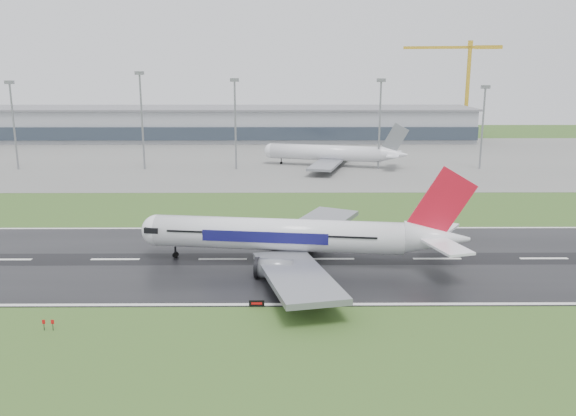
{
  "coord_description": "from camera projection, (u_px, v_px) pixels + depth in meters",
  "views": [
    {
      "loc": [
        31.46,
        -106.06,
        35.11
      ],
      "look_at": [
        32.23,
        12.0,
        7.0
      ],
      "focal_mm": 37.31,
      "sensor_mm": 36.0,
      "label": 1
    }
  ],
  "objects": [
    {
      "name": "apron",
      "position": [
        203.0,
        158.0,
        232.69
      ],
      "size": [
        400.0,
        130.0,
        0.08
      ],
      "primitive_type": "cube",
      "color": "slate",
      "rests_on": "ground"
    },
    {
      "name": "floodmast_4",
      "position": [
        380.0,
        126.0,
        205.34
      ],
      "size": [
        0.64,
        0.64,
        29.8
      ],
      "primitive_type": "cylinder",
      "color": "gray",
      "rests_on": "ground"
    },
    {
      "name": "floodmast_2",
      "position": [
        142.0,
        123.0,
        204.55
      ],
      "size": [
        0.64,
        0.64,
        32.17
      ],
      "primitive_type": "cylinder",
      "color": "gray",
      "rests_on": "ground"
    },
    {
      "name": "ground",
      "position": [
        115.0,
        260.0,
        111.11
      ],
      "size": [
        520.0,
        520.0,
        0.0
      ],
      "primitive_type": "plane",
      "color": "#30521E",
      "rests_on": "ground"
    },
    {
      "name": "main_airliner",
      "position": [
        301.0,
        216.0,
        107.17
      ],
      "size": [
        66.55,
        64.12,
        17.55
      ],
      "primitive_type": null,
      "rotation": [
        0.0,
        0.0,
        -0.14
      ],
      "color": "white",
      "rests_on": "runway"
    },
    {
      "name": "floodmast_5",
      "position": [
        482.0,
        129.0,
        205.83
      ],
      "size": [
        0.64,
        0.64,
        27.57
      ],
      "primitive_type": "cylinder",
      "color": "gray",
      "rests_on": "ground"
    },
    {
      "name": "runway_sign",
      "position": [
        257.0,
        304.0,
        89.29
      ],
      "size": [
        2.31,
        0.56,
        1.04
      ],
      "primitive_type": null,
      "rotation": [
        0.0,
        0.0,
        0.13
      ],
      "color": "black",
      "rests_on": "ground"
    },
    {
      "name": "terminal",
      "position": [
        219.0,
        124.0,
        289.33
      ],
      "size": [
        240.0,
        36.0,
        15.0
      ],
      "primitive_type": "cube",
      "color": "gray",
      "rests_on": "ground"
    },
    {
      "name": "floodmast_3",
      "position": [
        235.0,
        126.0,
        205.02
      ],
      "size": [
        0.64,
        0.64,
        29.9
      ],
      "primitive_type": "cylinder",
      "color": "gray",
      "rests_on": "ground"
    },
    {
      "name": "tower_crane",
      "position": [
        467.0,
        89.0,
        301.01
      ],
      "size": [
        46.98,
        14.79,
        47.05
      ],
      "primitive_type": null,
      "rotation": [
        0.0,
        0.0,
        -0.26
      ],
      "color": "gold",
      "rests_on": "ground"
    },
    {
      "name": "floodmast_1",
      "position": [
        14.0,
        127.0,
        204.62
      ],
      "size": [
        0.64,
        0.64,
        29.14
      ],
      "primitive_type": "cylinder",
      "color": "gray",
      "rests_on": "ground"
    },
    {
      "name": "runway",
      "position": [
        115.0,
        260.0,
        111.09
      ],
      "size": [
        400.0,
        45.0,
        0.1
      ],
      "primitive_type": "cube",
      "color": "black",
      "rests_on": "ground"
    },
    {
      "name": "parked_airliner",
      "position": [
        332.0,
        145.0,
        212.54
      ],
      "size": [
        63.5,
        60.95,
        15.4
      ],
      "primitive_type": null,
      "rotation": [
        0.0,
        0.0,
        -0.26
      ],
      "color": "silver",
      "rests_on": "apron"
    }
  ]
}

